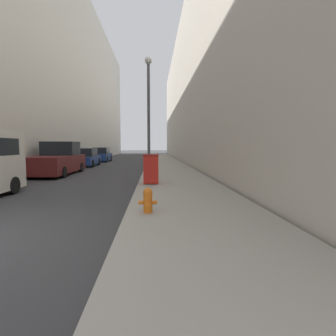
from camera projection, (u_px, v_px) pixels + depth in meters
sidewalk_right at (167, 166)px, 22.66m from camera, size 3.58×60.00×0.15m
building_left_glass at (31, 74)px, 29.02m from camera, size 12.00×60.00×19.42m
building_right_stone at (231, 93)px, 30.37m from camera, size 12.00×60.00×15.86m
fire_hydrant at (148, 200)px, 6.38m from camera, size 0.46×0.35×0.61m
trash_bin at (151, 169)px, 11.26m from camera, size 0.65×0.65×1.27m
lamppost at (149, 110)px, 14.23m from camera, size 0.39×0.39×6.38m
pickup_truck at (57, 161)px, 16.27m from camera, size 2.28×5.56×2.04m
parked_sedan_near at (86, 158)px, 22.82m from camera, size 1.86×4.22×1.56m
parked_sedan_far at (101, 155)px, 29.59m from camera, size 1.85×4.27×1.59m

